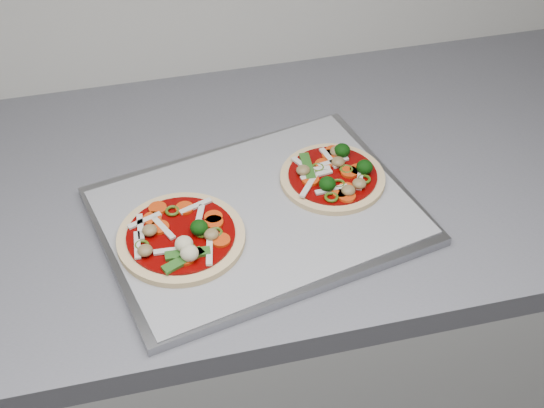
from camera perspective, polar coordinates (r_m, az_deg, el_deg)
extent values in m
cube|color=beige|center=(1.46, -8.37, -13.41)|extent=(3.60, 0.60, 0.86)
cube|color=slate|center=(1.12, -10.64, -0.40)|extent=(3.60, 0.60, 0.04)
cube|color=gray|center=(1.05, -1.06, -0.90)|extent=(0.48, 0.39, 0.01)
cube|color=gray|center=(1.05, -1.06, -0.58)|extent=(0.46, 0.38, 0.00)
cylinder|color=tan|center=(1.01, -6.85, -2.53)|extent=(0.17, 0.17, 0.01)
cylinder|color=#750601|center=(1.00, -6.88, -2.28)|extent=(0.15, 0.15, 0.00)
cylinder|color=red|center=(1.04, -8.61, -0.31)|extent=(0.03, 0.03, 0.00)
cube|color=beige|center=(1.02, -5.50, -1.02)|extent=(0.02, 0.05, 0.00)
cube|color=beige|center=(1.02, -9.57, -1.24)|extent=(0.05, 0.02, 0.00)
ellipsoid|color=brown|center=(0.99, -4.59, -2.30)|extent=(0.03, 0.03, 0.01)
torus|color=#384F11|center=(1.00, -4.28, -2.16)|extent=(0.03, 0.03, 0.00)
cylinder|color=red|center=(1.01, -8.44, -1.74)|extent=(0.04, 0.04, 0.00)
torus|color=#384F11|center=(1.03, -7.51, -0.51)|extent=(0.03, 0.03, 0.00)
cube|color=beige|center=(1.04, -5.77, -0.17)|extent=(0.05, 0.02, 0.00)
cylinder|color=red|center=(1.02, -4.44, -1.00)|extent=(0.03, 0.03, 0.00)
ellipsoid|color=beige|center=(0.96, -6.24, -3.70)|extent=(0.03, 0.03, 0.02)
ellipsoid|color=beige|center=(0.97, -6.64, -3.01)|extent=(0.03, 0.03, 0.02)
torus|color=#384F11|center=(0.99, -9.78, -3.10)|extent=(0.03, 0.03, 0.00)
torus|color=#384F11|center=(0.98, -6.33, -3.34)|extent=(0.02, 0.02, 0.00)
cylinder|color=red|center=(1.03, -9.01, -1.11)|extent=(0.03, 0.03, 0.00)
cylinder|color=red|center=(1.01, -4.39, -1.39)|extent=(0.03, 0.03, 0.00)
ellipsoid|color=brown|center=(0.98, -9.54, -3.47)|extent=(0.02, 0.02, 0.01)
cylinder|color=red|center=(1.04, -6.59, -0.31)|extent=(0.03, 0.03, 0.00)
cylinder|color=red|center=(0.97, -6.57, -4.07)|extent=(0.04, 0.04, 0.00)
torus|color=#384F11|center=(1.00, -5.29, -2.13)|extent=(0.03, 0.03, 0.00)
cube|color=beige|center=(0.97, -4.73, -3.57)|extent=(0.02, 0.05, 0.00)
cube|color=beige|center=(0.98, -7.52, -3.48)|extent=(0.05, 0.01, 0.00)
cube|color=#326420|center=(0.97, -6.36, -3.74)|extent=(0.06, 0.02, 0.00)
cube|color=#326420|center=(0.97, -6.70, -4.24)|extent=(0.06, 0.04, 0.00)
cube|color=beige|center=(1.01, -8.17, -1.83)|extent=(0.03, 0.05, 0.00)
cube|color=beige|center=(1.02, -9.88, -1.72)|extent=(0.01, 0.05, 0.00)
ellipsoid|color=#0A3305|center=(0.99, -5.51, -1.78)|extent=(0.03, 0.03, 0.02)
cube|color=beige|center=(0.99, -10.10, -3.07)|extent=(0.01, 0.05, 0.00)
ellipsoid|color=brown|center=(1.00, -9.20, -1.97)|extent=(0.02, 0.02, 0.01)
cylinder|color=red|center=(0.99, -3.87, -2.73)|extent=(0.04, 0.04, 0.00)
cylinder|color=tan|center=(1.09, 4.58, 1.97)|extent=(0.16, 0.16, 0.01)
cylinder|color=#750601|center=(1.09, 4.59, 2.19)|extent=(0.14, 0.14, 0.00)
cube|color=beige|center=(1.08, 6.64, 1.94)|extent=(0.03, 0.05, 0.00)
cube|color=beige|center=(1.06, 2.76, 1.34)|extent=(0.04, 0.04, 0.00)
cube|color=beige|center=(1.11, 4.31, 3.46)|extent=(0.02, 0.05, 0.00)
ellipsoid|color=brown|center=(1.06, 5.77, 1.03)|extent=(0.02, 0.02, 0.01)
ellipsoid|color=brown|center=(1.12, 4.89, 3.98)|extent=(0.03, 0.03, 0.01)
cube|color=beige|center=(1.09, 3.16, 2.59)|extent=(0.05, 0.01, 0.00)
cylinder|color=red|center=(1.10, 6.51, 2.56)|extent=(0.03, 0.03, 0.00)
ellipsoid|color=#0A3305|center=(1.09, 6.99, 2.79)|extent=(0.03, 0.03, 0.02)
cylinder|color=red|center=(1.06, 5.17, 0.90)|extent=(0.03, 0.03, 0.00)
cylinder|color=red|center=(1.08, 2.91, 1.83)|extent=(0.03, 0.03, 0.00)
torus|color=#384F11|center=(1.10, 3.46, 2.74)|extent=(0.02, 0.02, 0.00)
ellipsoid|color=brown|center=(1.07, 6.59, 1.55)|extent=(0.03, 0.03, 0.01)
cylinder|color=red|center=(1.06, 5.62, 1.15)|extent=(0.03, 0.03, 0.00)
torus|color=#384F11|center=(1.13, 5.16, 3.95)|extent=(0.02, 0.02, 0.00)
ellipsoid|color=#0A3305|center=(1.06, 4.19, 1.53)|extent=(0.03, 0.03, 0.02)
cube|color=beige|center=(1.08, 3.36, 2.20)|extent=(0.05, 0.01, 0.00)
ellipsoid|color=#0A3305|center=(1.12, 5.31, 4.04)|extent=(0.03, 0.03, 0.02)
torus|color=#384F11|center=(1.08, 6.93, 1.87)|extent=(0.03, 0.03, 0.00)
cube|color=beige|center=(1.10, 2.38, 2.87)|extent=(0.03, 0.05, 0.00)
torus|color=#384F11|center=(1.07, 5.02, 1.52)|extent=(0.03, 0.03, 0.00)
torus|color=#384F11|center=(1.05, 4.49, 0.52)|extent=(0.03, 0.03, 0.00)
cylinder|color=red|center=(1.09, 5.84, 2.40)|extent=(0.03, 0.03, 0.00)
cylinder|color=red|center=(1.12, 4.41, 3.65)|extent=(0.04, 0.04, 0.00)
cube|color=#326420|center=(1.10, 2.68, 2.84)|extent=(0.02, 0.06, 0.00)
cube|color=beige|center=(1.06, 4.51, 1.09)|extent=(0.05, 0.01, 0.00)
cylinder|color=red|center=(1.13, 4.64, 3.97)|extent=(0.04, 0.04, 0.00)
cylinder|color=red|center=(1.05, 5.64, 0.60)|extent=(0.03, 0.03, 0.00)
cube|color=beige|center=(1.11, 4.63, 3.17)|extent=(0.05, 0.02, 0.00)
torus|color=#384F11|center=(1.10, 5.62, 2.60)|extent=(0.03, 0.03, 0.00)
cylinder|color=red|center=(1.10, 3.89, 2.99)|extent=(0.03, 0.03, 0.00)
ellipsoid|color=brown|center=(1.10, 5.01, 3.19)|extent=(0.03, 0.03, 0.01)
ellipsoid|color=brown|center=(1.08, 2.36, 2.56)|extent=(0.03, 0.03, 0.01)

